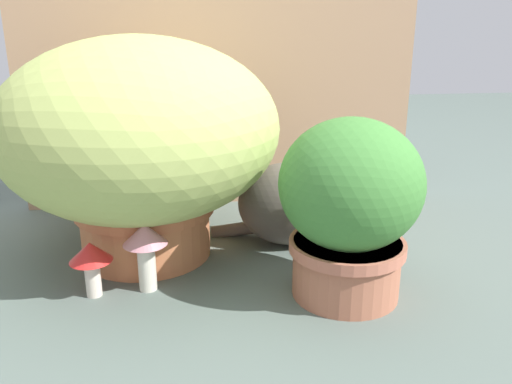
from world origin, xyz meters
The scene contains 7 objects.
ground_plane centered at (0.00, 0.00, 0.00)m, with size 6.00×6.00×0.00m, color #54625B.
cardboard_backdrop centered at (0.00, 0.53, 0.49)m, with size 1.22×0.03×0.99m, color tan.
grass_planter centered at (-0.22, 0.14, 0.30)m, with size 0.66×0.66×0.54m.
leafy_planter centered at (0.22, -0.13, 0.20)m, with size 0.30×0.30×0.38m.
cat centered at (0.16, 0.16, 0.12)m, with size 0.37×0.22×0.32m.
mushroom_ornament_red centered at (-0.32, -0.06, 0.09)m, with size 0.09×0.09×0.12m.
mushroom_ornament_pink centered at (-0.21, -0.05, 0.11)m, with size 0.10×0.10×0.15m.
Camera 1 is at (-0.11, -1.11, 0.56)m, focal length 36.78 mm.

